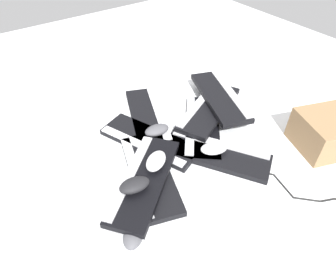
# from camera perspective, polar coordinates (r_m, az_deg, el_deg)

# --- Properties ---
(ground_plane) EXTENTS (3.20, 3.20, 0.00)m
(ground_plane) POSITION_cam_1_polar(r_m,az_deg,el_deg) (1.36, -1.59, 0.32)
(ground_plane) COLOR white
(keyboard_0) EXTENTS (0.40, 0.43, 0.03)m
(keyboard_0) POSITION_cam_1_polar(r_m,az_deg,el_deg) (1.39, 6.42, 1.59)
(keyboard_0) COLOR black
(keyboard_0) RESTS_ON ground
(keyboard_1) EXTENTS (0.31, 0.46, 0.03)m
(keyboard_1) POSITION_cam_1_polar(r_m,az_deg,el_deg) (1.45, -3.91, 3.64)
(keyboard_1) COLOR black
(keyboard_1) RESTS_ON ground
(keyboard_2) EXTENTS (0.30, 0.46, 0.03)m
(keyboard_2) POSITION_cam_1_polar(r_m,az_deg,el_deg) (1.31, -3.65, -1.16)
(keyboard_2) COLOR black
(keyboard_2) RESTS_ON ground
(keyboard_3) EXTENTS (0.28, 0.46, 0.03)m
(keyboard_3) POSITION_cam_1_polar(r_m,az_deg,el_deg) (1.18, -3.63, -7.33)
(keyboard_3) COLOR black
(keyboard_3) RESTS_ON ground
(keyboard_4) EXTENTS (0.36, 0.45, 0.03)m
(keyboard_4) POSITION_cam_1_polar(r_m,az_deg,el_deg) (1.26, 9.19, -3.71)
(keyboard_4) COLOR black
(keyboard_4) RESTS_ON ground
(keyboard_5) EXTENTS (0.44, 0.39, 0.03)m
(keyboard_5) POSITION_cam_1_polar(r_m,az_deg,el_deg) (1.12, -4.61, -8.56)
(keyboard_5) COLOR black
(keyboard_5) RESTS_ON keyboard_3
(keyboard_6) EXTENTS (0.46, 0.32, 0.03)m
(keyboard_6) POSITION_cam_1_polar(r_m,az_deg,el_deg) (1.45, 7.79, 4.98)
(keyboard_6) COLOR black
(keyboard_6) RESTS_ON keyboard_0
(keyboard_7) EXTENTS (0.30, 0.46, 0.03)m
(keyboard_7) POSITION_cam_1_polar(r_m,az_deg,el_deg) (1.49, 9.93, 7.17)
(keyboard_7) COLOR black
(keyboard_7) RESTS_ON keyboard_6
(mouse_0) EXTENTS (0.12, 0.08, 0.04)m
(mouse_0) POSITION_cam_1_polar(r_m,az_deg,el_deg) (1.06, -6.43, -9.54)
(mouse_0) COLOR black
(mouse_0) RESTS_ON keyboard_5
(mouse_1) EXTENTS (0.13, 0.11, 0.04)m
(mouse_1) POSITION_cam_1_polar(r_m,az_deg,el_deg) (1.23, 8.72, -2.64)
(mouse_1) COLOR silver
(mouse_1) RESTS_ON keyboard_4
(mouse_2) EXTENTS (0.12, 0.13, 0.04)m
(mouse_2) POSITION_cam_1_polar(r_m,az_deg,el_deg) (1.02, -6.57, -18.34)
(mouse_2) COLOR #4C4C51
(mouse_2) RESTS_ON ground
(mouse_3) EXTENTS (0.13, 0.12, 0.04)m
(mouse_3) POSITION_cam_1_polar(r_m,az_deg,el_deg) (1.13, -2.30, -5.05)
(mouse_3) COLOR silver
(mouse_3) RESTS_ON keyboard_5
(mouse_4) EXTENTS (0.12, 0.08, 0.04)m
(mouse_4) POSITION_cam_1_polar(r_m,az_deg,el_deg) (1.30, -2.13, 0.86)
(mouse_4) COLOR #4C4C51
(mouse_4) RESTS_ON keyboard_2
(mouse_5) EXTENTS (0.12, 0.13, 0.04)m
(mouse_5) POSITION_cam_1_polar(r_m,az_deg,el_deg) (1.59, 10.74, 7.03)
(mouse_5) COLOR black
(mouse_5) RESTS_ON ground
(cable_0) EXTENTS (0.27, 0.38, 0.01)m
(cable_0) POSITION_cam_1_polar(r_m,az_deg,el_deg) (1.24, 23.24, -9.22)
(cable_0) COLOR black
(cable_0) RESTS_ON ground
(cardboard_box) EXTENTS (0.35, 0.31, 0.15)m
(cardboard_box) POSITION_cam_1_polar(r_m,az_deg,el_deg) (1.44, 28.92, 0.58)
(cardboard_box) COLOR olive
(cardboard_box) RESTS_ON ground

